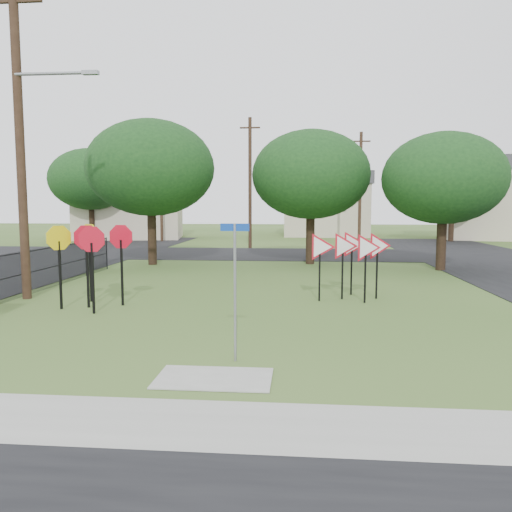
# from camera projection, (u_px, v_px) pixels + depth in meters

# --- Properties ---
(ground) EXTENTS (140.00, 140.00, 0.00)m
(ground) POSITION_uv_depth(u_px,v_px,m) (232.00, 342.00, 11.01)
(ground) COLOR #395921
(sidewalk) EXTENTS (30.00, 1.60, 0.02)m
(sidewalk) POSITION_uv_depth(u_px,v_px,m) (191.00, 424.00, 6.84)
(sidewalk) COLOR gray
(sidewalk) RESTS_ON ground
(planting_strip) EXTENTS (30.00, 0.80, 0.02)m
(planting_strip) POSITION_uv_depth(u_px,v_px,m) (169.00, 470.00, 5.65)
(planting_strip) COLOR #395921
(planting_strip) RESTS_ON ground
(street_far) EXTENTS (60.00, 8.00, 0.02)m
(street_far) POSITION_uv_depth(u_px,v_px,m) (276.00, 254.00, 30.83)
(street_far) COLOR black
(street_far) RESTS_ON ground
(curb_pad) EXTENTS (2.00, 1.20, 0.02)m
(curb_pad) POSITION_uv_depth(u_px,v_px,m) (214.00, 378.00, 8.63)
(curb_pad) COLOR gray
(curb_pad) RESTS_ON ground
(street_name_sign) EXTENTS (0.55, 0.05, 2.66)m
(street_name_sign) POSITION_uv_depth(u_px,v_px,m) (235.00, 282.00, 9.47)
(street_name_sign) COLOR gray
(street_name_sign) RESTS_ON ground
(stop_sign_cluster) EXTENTS (2.23, 1.93, 2.45)m
(stop_sign_cluster) POSITION_uv_depth(u_px,v_px,m) (90.00, 246.00, 14.55)
(stop_sign_cluster) COLOR black
(stop_sign_cluster) RESTS_ON ground
(yield_sign_cluster) EXTENTS (2.78, 1.53, 2.19)m
(yield_sign_cluster) POSITION_uv_depth(u_px,v_px,m) (352.00, 249.00, 15.82)
(yield_sign_cluster) COLOR black
(yield_sign_cluster) RESTS_ON ground
(utility_pole_main) EXTENTS (3.55, 0.33, 10.00)m
(utility_pole_main) POSITION_uv_depth(u_px,v_px,m) (21.00, 134.00, 15.57)
(utility_pole_main) COLOR #3D291C
(utility_pole_main) RESTS_ON ground
(far_pole_a) EXTENTS (1.40, 0.24, 9.00)m
(far_pole_a) POSITION_uv_depth(u_px,v_px,m) (250.00, 182.00, 34.50)
(far_pole_a) COLOR #3D291C
(far_pole_a) RESTS_ON ground
(far_pole_b) EXTENTS (1.40, 0.24, 8.50)m
(far_pole_b) POSITION_uv_depth(u_px,v_px,m) (360.00, 188.00, 37.80)
(far_pole_b) COLOR #3D291C
(far_pole_b) RESTS_ON ground
(far_pole_c) EXTENTS (1.40, 0.24, 9.00)m
(far_pole_c) POSITION_uv_depth(u_px,v_px,m) (161.00, 186.00, 41.15)
(far_pole_c) COLOR #3D291C
(far_pole_c) RESTS_ON ground
(fence_run) EXTENTS (0.05, 11.55, 1.50)m
(fence_run) POSITION_uv_depth(u_px,v_px,m) (45.00, 268.00, 17.78)
(fence_run) COLOR black
(fence_run) RESTS_ON ground
(house_left) EXTENTS (10.58, 8.88, 7.20)m
(house_left) POSITION_uv_depth(u_px,v_px,m) (130.00, 198.00, 45.55)
(house_left) COLOR beige
(house_left) RESTS_ON ground
(house_mid) EXTENTS (8.40, 8.40, 6.20)m
(house_mid) POSITION_uv_depth(u_px,v_px,m) (325.00, 204.00, 49.99)
(house_mid) COLOR beige
(house_mid) RESTS_ON ground
(house_right) EXTENTS (8.30, 8.30, 7.20)m
(house_right) POSITION_uv_depth(u_px,v_px,m) (485.00, 198.00, 44.75)
(house_right) COLOR beige
(house_right) RESTS_ON ground
(tree_near_left) EXTENTS (6.40, 6.40, 7.27)m
(tree_near_left) POSITION_uv_depth(u_px,v_px,m) (151.00, 168.00, 24.92)
(tree_near_left) COLOR black
(tree_near_left) RESTS_ON ground
(tree_near_mid) EXTENTS (6.00, 6.00, 6.80)m
(tree_near_mid) POSITION_uv_depth(u_px,v_px,m) (311.00, 175.00, 25.24)
(tree_near_mid) COLOR black
(tree_near_mid) RESTS_ON ground
(tree_near_right) EXTENTS (5.60, 5.60, 6.33)m
(tree_near_right) POSITION_uv_depth(u_px,v_px,m) (444.00, 178.00, 22.77)
(tree_near_right) COLOR black
(tree_near_right) RESTS_ON ground
(tree_far_left) EXTENTS (6.80, 6.80, 7.73)m
(tree_far_left) POSITION_uv_depth(u_px,v_px,m) (90.00, 179.00, 41.61)
(tree_far_left) COLOR black
(tree_far_left) RESTS_ON ground
(tree_far_right) EXTENTS (6.00, 6.00, 6.80)m
(tree_far_right) POSITION_uv_depth(u_px,v_px,m) (453.00, 187.00, 41.05)
(tree_far_right) COLOR black
(tree_far_right) RESTS_ON ground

